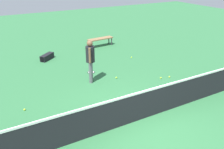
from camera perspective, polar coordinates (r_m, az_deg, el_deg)
ground_plane at (r=7.18m, az=6.77°, el=-10.91°), size 40.00×40.00×0.00m
court_net at (r=6.91m, az=6.98°, el=-7.52°), size 10.09×0.09×1.07m
player_near_side at (r=9.00m, az=-5.32°, el=4.08°), size 0.46×0.50×1.70m
tennis_racket_near_player at (r=10.22m, az=-5.13°, el=0.64°), size 0.41×0.61×0.03m
tennis_ball_near_player at (r=11.83m, az=4.78°, el=4.18°), size 0.07×0.07×0.07m
tennis_ball_by_net at (r=8.21m, az=9.20°, el=-5.85°), size 0.07×0.07×0.07m
tennis_ball_midcourt at (r=9.79m, az=11.83°, el=-0.81°), size 0.07×0.07×0.07m
tennis_ball_baseline at (r=8.03m, az=-20.58°, el=-8.02°), size 0.07×0.07×0.07m
tennis_ball_stray_left at (r=9.61m, az=1.08°, el=-0.77°), size 0.07×0.07×0.07m
tennis_ball_stray_right at (r=9.96m, az=13.84°, el=-0.56°), size 0.07×0.07×0.07m
courtside_bench at (r=13.54m, az=-2.86°, el=8.59°), size 1.53×0.52×0.48m
equipment_bag at (r=11.96m, az=-15.67°, el=4.10°), size 0.79×0.73×0.28m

